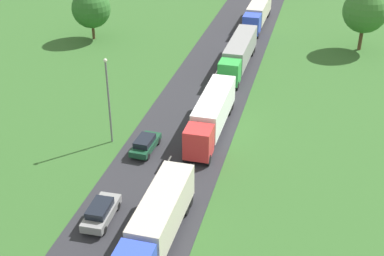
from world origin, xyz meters
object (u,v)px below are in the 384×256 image
Objects in this scene: car_third at (145,144)px; tree_elm at (91,9)px; truck_third at (239,53)px; truck_fourth at (258,12)px; truck_lead at (157,223)px; lamppost_second at (108,97)px; truck_second at (212,114)px; car_second at (101,212)px; tree_maple at (365,11)px.

car_third is 33.22m from tree_elm.
truck_third is 1.05× the size of truck_fourth.
car_third is 0.59× the size of tree_elm.
truck_lead is at bearing -60.69° from tree_elm.
lamppost_second is (-3.78, 0.92, 4.01)m from car_third.
truck_second is at bearing -45.12° from tree_elm.
truck_third is 3.16× the size of car_second.
car_third is (-5.26, -5.11, -1.32)m from truck_second.
tree_maple is at bearing 53.25° from lamppost_second.
truck_second is 16.64m from car_second.
tree_maple is at bearing 71.52° from truck_lead.
tree_elm is at bearing 114.40° from car_second.
tree_maple is (20.25, 33.09, 4.71)m from car_third.
lamppost_second is at bearing -102.43° from truck_fourth.
truck_fourth is at bearing 90.24° from truck_lead.
truck_second is 17.22m from truck_third.
truck_second is at bearing -89.14° from truck_third.
car_second is at bearing -65.60° from tree_elm.
truck_third is at bearing -89.57° from truck_fourth.
truck_third reaches higher than truck_fourth.
truck_third reaches higher than car_second.
tree_maple reaches higher than truck_second.
truck_second is (0.17, 17.38, 0.04)m from truck_lead.
tree_maple is at bearing 7.71° from tree_elm.
truck_third is at bearing 81.37° from car_second.
car_second is at bearing -90.02° from car_third.
truck_third is 22.92m from car_third.
tree_maple is (15.38, -7.02, 3.45)m from truck_fourth.
tree_maple is (24.03, 32.18, 0.70)m from lamppost_second.
truck_third is (-0.26, 17.22, -0.04)m from truck_second.
truck_lead reaches higher than truck_fourth.
tree_maple is at bearing 35.22° from truck_third.
truck_fourth is at bearing 77.57° from lamppost_second.
tree_maple reaches higher than car_third.
tree_maple is (15.16, 45.37, 3.43)m from truck_lead.
truck_lead is 52.39m from truck_fourth.
tree_elm is at bearing 116.92° from lamppost_second.
truck_fourth is at bearing 84.52° from car_second.
truck_second reaches higher than car_second.
lamppost_second is (-8.64, -39.20, 2.76)m from truck_fourth.
car_second is (-4.87, -50.75, -1.20)m from truck_fourth.
truck_fourth is (-0.39, 35.01, -0.06)m from truck_second.
truck_lead is at bearing -56.10° from lamppost_second.
truck_fourth is 51.00m from car_second.
lamppost_second is (-9.04, -4.19, 2.69)m from truck_second.
truck_second is at bearing 24.88° from lamppost_second.
truck_fourth reaches higher than car_third.
car_third is (-4.87, -40.12, -1.26)m from truck_fourth.
truck_fourth is (-0.13, 17.79, -0.02)m from truck_third.
truck_second is 1.50× the size of tree_maple.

